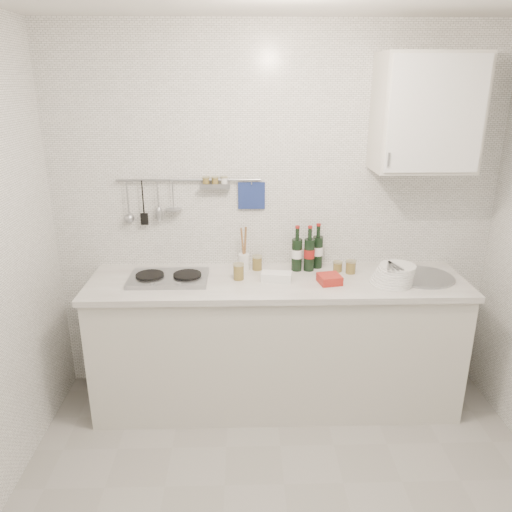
{
  "coord_description": "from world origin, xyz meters",
  "views": [
    {
      "loc": [
        -0.22,
        -1.89,
        2.14
      ],
      "look_at": [
        -0.14,
        0.9,
        1.15
      ],
      "focal_mm": 35.0,
      "sensor_mm": 36.0,
      "label": 1
    }
  ],
  "objects_px": {
    "wall_cabinet": "(426,113)",
    "plate_stack_sink": "(394,275)",
    "plate_stack_hob": "(182,278)",
    "wine_bottles": "(308,248)",
    "utensil_crock": "(244,260)"
  },
  "relations": [
    {
      "from": "wall_cabinet",
      "to": "plate_stack_sink",
      "type": "relative_size",
      "value": 2.4
    },
    {
      "from": "plate_stack_hob",
      "to": "wine_bottles",
      "type": "bearing_deg",
      "value": 11.9
    },
    {
      "from": "wine_bottles",
      "to": "utensil_crock",
      "type": "xyz_separation_m",
      "value": [
        -0.43,
        0.0,
        -0.08
      ]
    },
    {
      "from": "plate_stack_hob",
      "to": "plate_stack_sink",
      "type": "distance_m",
      "value": 1.36
    },
    {
      "from": "utensil_crock",
      "to": "plate_stack_sink",
      "type": "bearing_deg",
      "value": -15.3
    },
    {
      "from": "wine_bottles",
      "to": "plate_stack_hob",
      "type": "bearing_deg",
      "value": -168.1
    },
    {
      "from": "wall_cabinet",
      "to": "plate_stack_sink",
      "type": "height_order",
      "value": "wall_cabinet"
    },
    {
      "from": "utensil_crock",
      "to": "wall_cabinet",
      "type": "bearing_deg",
      "value": -3.17
    },
    {
      "from": "utensil_crock",
      "to": "plate_stack_hob",
      "type": "bearing_deg",
      "value": -156.01
    },
    {
      "from": "plate_stack_hob",
      "to": "wall_cabinet",
      "type": "bearing_deg",
      "value": 4.41
    },
    {
      "from": "wall_cabinet",
      "to": "wine_bottles",
      "type": "xyz_separation_m",
      "value": [
        -0.68,
        0.06,
        -0.87
      ]
    },
    {
      "from": "plate_stack_sink",
      "to": "plate_stack_hob",
      "type": "bearing_deg",
      "value": 176.56
    },
    {
      "from": "wall_cabinet",
      "to": "utensil_crock",
      "type": "bearing_deg",
      "value": 176.83
    },
    {
      "from": "wall_cabinet",
      "to": "utensil_crock",
      "type": "relative_size",
      "value": 2.28
    },
    {
      "from": "plate_stack_hob",
      "to": "plate_stack_sink",
      "type": "relative_size",
      "value": 1.11
    }
  ]
}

